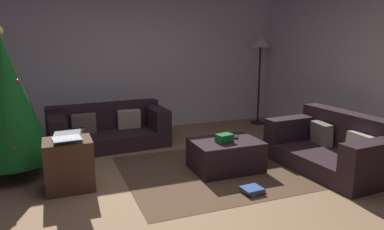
{
  "coord_description": "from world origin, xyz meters",
  "views": [
    {
      "loc": [
        -1.15,
        -3.37,
        1.7
      ],
      "look_at": [
        0.44,
        0.66,
        0.75
      ],
      "focal_mm": 33.75,
      "sensor_mm": 36.0,
      "label": 1
    }
  ],
  "objects_px": {
    "christmas_tree": "(7,100)",
    "corner_lamp": "(260,48)",
    "ottoman": "(226,155)",
    "side_table": "(69,165)",
    "couch_right": "(336,148)",
    "tv_remote": "(236,137)",
    "laptop": "(68,137)",
    "gift_box": "(224,138)",
    "book_stack": "(253,190)",
    "couch_left": "(108,129)"
  },
  "relations": [
    {
      "from": "christmas_tree",
      "to": "corner_lamp",
      "type": "bearing_deg",
      "value": 16.9
    },
    {
      "from": "ottoman",
      "to": "side_table",
      "type": "bearing_deg",
      "value": 176.78
    },
    {
      "from": "couch_right",
      "to": "tv_remote",
      "type": "xyz_separation_m",
      "value": [
        -1.18,
        0.55,
        0.13
      ]
    },
    {
      "from": "side_table",
      "to": "laptop",
      "type": "relative_size",
      "value": 1.25
    },
    {
      "from": "tv_remote",
      "to": "corner_lamp",
      "type": "xyz_separation_m",
      "value": [
        1.58,
        2.0,
        1.08
      ]
    },
    {
      "from": "gift_box",
      "to": "tv_remote",
      "type": "xyz_separation_m",
      "value": [
        0.24,
        0.14,
        -0.04
      ]
    },
    {
      "from": "couch_right",
      "to": "ottoman",
      "type": "bearing_deg",
      "value": 67.08
    },
    {
      "from": "couch_right",
      "to": "side_table",
      "type": "height_order",
      "value": "couch_right"
    },
    {
      "from": "gift_box",
      "to": "corner_lamp",
      "type": "bearing_deg",
      "value": 49.64
    },
    {
      "from": "book_stack",
      "to": "laptop",
      "type": "bearing_deg",
      "value": 156.67
    },
    {
      "from": "tv_remote",
      "to": "book_stack",
      "type": "distance_m",
      "value": 0.94
    },
    {
      "from": "corner_lamp",
      "to": "side_table",
      "type": "bearing_deg",
      "value": -151.94
    },
    {
      "from": "corner_lamp",
      "to": "laptop",
      "type": "bearing_deg",
      "value": -151.06
    },
    {
      "from": "couch_right",
      "to": "side_table",
      "type": "distance_m",
      "value": 3.33
    },
    {
      "from": "side_table",
      "to": "book_stack",
      "type": "distance_m",
      "value": 2.08
    },
    {
      "from": "christmas_tree",
      "to": "book_stack",
      "type": "relative_size",
      "value": 6.73
    },
    {
      "from": "ottoman",
      "to": "laptop",
      "type": "relative_size",
      "value": 1.87
    },
    {
      "from": "christmas_tree",
      "to": "book_stack",
      "type": "bearing_deg",
      "value": -31.5
    },
    {
      "from": "christmas_tree",
      "to": "side_table",
      "type": "height_order",
      "value": "christmas_tree"
    },
    {
      "from": "gift_box",
      "to": "laptop",
      "type": "relative_size",
      "value": 0.43
    },
    {
      "from": "christmas_tree",
      "to": "book_stack",
      "type": "height_order",
      "value": "christmas_tree"
    },
    {
      "from": "side_table",
      "to": "laptop",
      "type": "bearing_deg",
      "value": -84.82
    },
    {
      "from": "couch_left",
      "to": "side_table",
      "type": "bearing_deg",
      "value": 62.7
    },
    {
      "from": "gift_box",
      "to": "book_stack",
      "type": "xyz_separation_m",
      "value": [
        0.01,
        -0.69,
        -0.41
      ]
    },
    {
      "from": "book_stack",
      "to": "couch_right",
      "type": "bearing_deg",
      "value": 11.65
    },
    {
      "from": "couch_left",
      "to": "side_table",
      "type": "distance_m",
      "value": 1.66
    },
    {
      "from": "ottoman",
      "to": "gift_box",
      "type": "bearing_deg",
      "value": -128.69
    },
    {
      "from": "laptop",
      "to": "book_stack",
      "type": "bearing_deg",
      "value": -23.33
    },
    {
      "from": "tv_remote",
      "to": "laptop",
      "type": "bearing_deg",
      "value": -150.19
    },
    {
      "from": "couch_left",
      "to": "couch_right",
      "type": "relative_size",
      "value": 1.11
    },
    {
      "from": "couch_left",
      "to": "laptop",
      "type": "height_order",
      "value": "laptop"
    },
    {
      "from": "ottoman",
      "to": "gift_box",
      "type": "distance_m",
      "value": 0.27
    },
    {
      "from": "ottoman",
      "to": "book_stack",
      "type": "relative_size",
      "value": 3.19
    },
    {
      "from": "laptop",
      "to": "corner_lamp",
      "type": "relative_size",
      "value": 0.26
    },
    {
      "from": "tv_remote",
      "to": "corner_lamp",
      "type": "height_order",
      "value": "corner_lamp"
    },
    {
      "from": "christmas_tree",
      "to": "side_table",
      "type": "relative_size",
      "value": 3.14
    },
    {
      "from": "christmas_tree",
      "to": "laptop",
      "type": "distance_m",
      "value": 1.01
    },
    {
      "from": "christmas_tree",
      "to": "couch_left",
      "type": "bearing_deg",
      "value": 33.97
    },
    {
      "from": "couch_left",
      "to": "laptop",
      "type": "xyz_separation_m",
      "value": [
        -0.66,
        -1.59,
        0.37
      ]
    },
    {
      "from": "couch_left",
      "to": "laptop",
      "type": "relative_size",
      "value": 3.97
    },
    {
      "from": "ottoman",
      "to": "tv_remote",
      "type": "distance_m",
      "value": 0.28
    },
    {
      "from": "side_table",
      "to": "tv_remote",
      "type": "bearing_deg",
      "value": -1.06
    },
    {
      "from": "laptop",
      "to": "corner_lamp",
      "type": "bearing_deg",
      "value": 28.94
    },
    {
      "from": "ottoman",
      "to": "christmas_tree",
      "type": "distance_m",
      "value": 2.75
    },
    {
      "from": "side_table",
      "to": "ottoman",
      "type": "bearing_deg",
      "value": -3.22
    },
    {
      "from": "ottoman",
      "to": "laptop",
      "type": "height_order",
      "value": "laptop"
    },
    {
      "from": "couch_left",
      "to": "gift_box",
      "type": "bearing_deg",
      "value": 121.39
    },
    {
      "from": "side_table",
      "to": "corner_lamp",
      "type": "height_order",
      "value": "corner_lamp"
    },
    {
      "from": "christmas_tree",
      "to": "laptop",
      "type": "xyz_separation_m",
      "value": [
        0.63,
        -0.72,
        -0.32
      ]
    },
    {
      "from": "gift_box",
      "to": "couch_left",
      "type": "bearing_deg",
      "value": 125.07
    }
  ]
}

